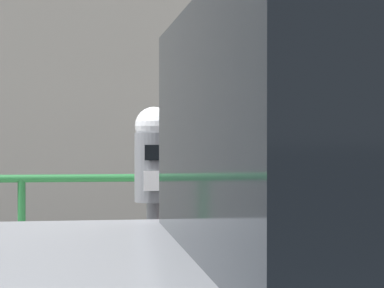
% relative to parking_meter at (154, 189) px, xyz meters
% --- Properties ---
extents(parking_meter, '(0.18, 0.19, 1.42)m').
position_rel_parking_meter_xyz_m(parking_meter, '(0.00, 0.00, 0.00)').
color(parking_meter, slate).
rests_on(parking_meter, sidewalk_curb).
extents(pedestrian_at_meter, '(0.64, 0.64, 1.80)m').
position_rel_parking_meter_xyz_m(pedestrian_at_meter, '(0.57, 0.10, -0.00)').
color(pedestrian_at_meter, brown).
rests_on(pedestrian_at_meter, sidewalk_curb).
extents(background_railing, '(24.06, 0.06, 0.98)m').
position_rel_parking_meter_xyz_m(background_railing, '(0.25, 2.54, -0.33)').
color(background_railing, '#1E602D').
rests_on(background_railing, sidewalk_curb).
extents(backdrop_wall, '(32.00, 0.50, 3.09)m').
position_rel_parking_meter_xyz_m(backdrop_wall, '(0.25, 6.17, 0.38)').
color(backdrop_wall, gray).
rests_on(backdrop_wall, ground).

